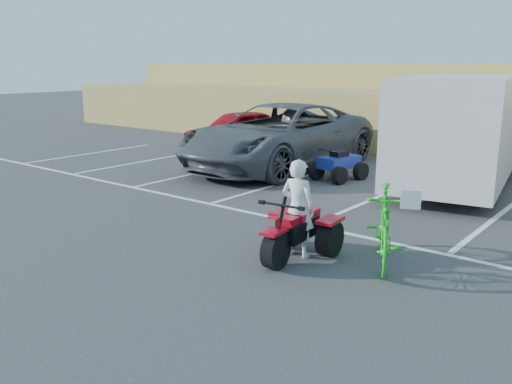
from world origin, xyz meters
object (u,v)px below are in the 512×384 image
Objects in this scene: rider at (298,208)px; red_trike_atv at (293,258)px; grey_pickup at (279,136)px; red_car at (238,129)px; quad_atv_green at (420,176)px; cargo_trailer at (460,128)px; quad_atv_blue at (338,180)px; green_dirt_bike at (384,226)px.

red_trike_atv is at bearing 90.00° from rider.
red_trike_atv is 7.99m from grey_pickup.
red_car is at bearing -49.79° from rider.
grey_pickup is at bearing 122.83° from red_trike_atv.
rider is at bearing 90.00° from red_trike_atv.
red_trike_atv reaches higher than quad_atv_green.
rider is 1.17× the size of quad_atv_green.
quad_atv_green is (-1.27, 0.84, -1.51)m from cargo_trailer.
quad_atv_blue is at bearing -10.26° from grey_pickup.
quad_atv_green is at bearing 92.14° from red_trike_atv.
grey_pickup reaches higher than red_car.
green_dirt_bike reaches higher than quad_atv_blue.
grey_pickup is (-4.85, 6.27, 0.96)m from red_trike_atv.
red_trike_atv is 1.16× the size of quad_atv_blue.
red_trike_atv is at bearing -51.92° from grey_pickup.
quad_atv_green reaches higher than quad_atv_blue.
green_dirt_bike is 0.30× the size of grey_pickup.
cargo_trailer is 4.54× the size of quad_atv_green.
rider reaches higher than quad_atv_green.
grey_pickup reaches higher than rider.
rider is 11.59m from red_car.
red_car is (-9.47, 7.62, 0.10)m from green_dirt_bike.
quad_atv_green is at bearing 81.13° from green_dirt_bike.
cargo_trailer is at bearing -14.58° from quad_atv_green.
quad_atv_blue is 0.97× the size of quad_atv_green.
cargo_trailer is 2.15m from quad_atv_green.
grey_pickup is at bearing -18.68° from red_car.
rider is 6.25m from quad_atv_blue.
grey_pickup is (-6.10, 5.56, 0.35)m from green_dirt_bike.
quad_atv_green is (-0.94, 7.58, -0.81)m from rider.
red_trike_atv is 0.23× the size of grey_pickup.
quad_atv_green is at bearing 20.86° from grey_pickup.
cargo_trailer is 3.37m from quad_atv_blue.
red_car is at bearing 161.36° from cargo_trailer.
green_dirt_bike is 8.26m from grey_pickup.
cargo_trailer is at bearing 82.48° from red_trike_atv.
rider is at bearing -51.32° from grey_pickup.
rider is 7.68m from quad_atv_green.
rider is 0.23× the size of grey_pickup.
red_trike_atv is at bearing -56.72° from quad_atv_blue.
cargo_trailer is at bearing 72.30° from green_dirt_bike.
quad_atv_blue is at bearing -168.47° from cargo_trailer.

